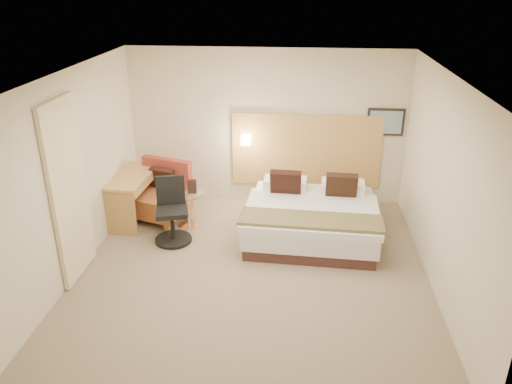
# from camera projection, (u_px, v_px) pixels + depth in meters

# --- Properties ---
(floor) EXTENTS (4.80, 5.00, 0.02)m
(floor) POSITION_uv_depth(u_px,v_px,m) (252.00, 272.00, 6.95)
(floor) COLOR #7B6952
(floor) RESTS_ON ground
(ceiling) EXTENTS (4.80, 5.00, 0.02)m
(ceiling) POSITION_uv_depth(u_px,v_px,m) (252.00, 75.00, 5.86)
(ceiling) COLOR white
(ceiling) RESTS_ON floor
(wall_back) EXTENTS (4.80, 0.02, 2.70)m
(wall_back) POSITION_uv_depth(u_px,v_px,m) (267.00, 127.00, 8.69)
(wall_back) COLOR beige
(wall_back) RESTS_ON floor
(wall_front) EXTENTS (4.80, 0.02, 2.70)m
(wall_front) POSITION_uv_depth(u_px,v_px,m) (222.00, 297.00, 4.12)
(wall_front) COLOR beige
(wall_front) RESTS_ON floor
(wall_left) EXTENTS (0.02, 5.00, 2.70)m
(wall_left) POSITION_uv_depth(u_px,v_px,m) (72.00, 175.00, 6.61)
(wall_left) COLOR beige
(wall_left) RESTS_ON floor
(wall_right) EXTENTS (0.02, 5.00, 2.70)m
(wall_right) POSITION_uv_depth(u_px,v_px,m) (445.00, 189.00, 6.20)
(wall_right) COLOR beige
(wall_right) RESTS_ON floor
(headboard_panel) EXTENTS (2.60, 0.04, 1.30)m
(headboard_panel) POSITION_uv_depth(u_px,v_px,m) (306.00, 151.00, 8.76)
(headboard_panel) COLOR tan
(headboard_panel) RESTS_ON wall_back
(art_frame) EXTENTS (0.62, 0.03, 0.47)m
(art_frame) POSITION_uv_depth(u_px,v_px,m) (386.00, 122.00, 8.43)
(art_frame) COLOR black
(art_frame) RESTS_ON wall_back
(art_canvas) EXTENTS (0.54, 0.01, 0.39)m
(art_canvas) POSITION_uv_depth(u_px,v_px,m) (386.00, 122.00, 8.42)
(art_canvas) COLOR gray
(art_canvas) RESTS_ON wall_back
(lamp_arm) EXTENTS (0.02, 0.12, 0.02)m
(lamp_arm) POSITION_uv_depth(u_px,v_px,m) (246.00, 139.00, 8.72)
(lamp_arm) COLOR silver
(lamp_arm) RESTS_ON wall_back
(lamp_shade) EXTENTS (0.15, 0.15, 0.15)m
(lamp_shade) POSITION_uv_depth(u_px,v_px,m) (246.00, 140.00, 8.67)
(lamp_shade) COLOR #F7E6C1
(lamp_shade) RESTS_ON wall_back
(curtain) EXTENTS (0.06, 0.90, 2.42)m
(curtain) POSITION_uv_depth(u_px,v_px,m) (69.00, 192.00, 6.43)
(curtain) COLOR beige
(curtain) RESTS_ON wall_left
(bottle_a) EXTENTS (0.07, 0.07, 0.21)m
(bottle_a) POSITION_uv_depth(u_px,v_px,m) (181.00, 186.00, 7.96)
(bottle_a) COLOR #91C5E0
(bottle_a) RESTS_ON side_table
(menu_folder) EXTENTS (0.14, 0.07, 0.23)m
(menu_folder) POSITION_uv_depth(u_px,v_px,m) (192.00, 186.00, 7.92)
(menu_folder) COLOR #341D15
(menu_folder) RESTS_ON side_table
(bed) EXTENTS (2.09, 2.04, 0.98)m
(bed) POSITION_uv_depth(u_px,v_px,m) (312.00, 216.00, 7.80)
(bed) COLOR #3C221E
(bed) RESTS_ON floor
(lounge_chair) EXTENTS (1.10, 1.03, 0.95)m
(lounge_chair) POSITION_uv_depth(u_px,v_px,m) (161.00, 196.00, 8.38)
(lounge_chair) COLOR tan
(lounge_chair) RESTS_ON floor
(side_table) EXTENTS (0.61, 0.61, 0.59)m
(side_table) POSITION_uv_depth(u_px,v_px,m) (188.00, 208.00, 8.07)
(side_table) COLOR silver
(side_table) RESTS_ON floor
(desk) EXTENTS (0.65, 1.30, 0.79)m
(desk) POSITION_uv_depth(u_px,v_px,m) (134.00, 184.00, 8.20)
(desk) COLOR tan
(desk) RESTS_ON floor
(desk_chair) EXTENTS (0.68, 0.68, 1.00)m
(desk_chair) POSITION_uv_depth(u_px,v_px,m) (172.00, 216.00, 7.60)
(desk_chair) COLOR black
(desk_chair) RESTS_ON floor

